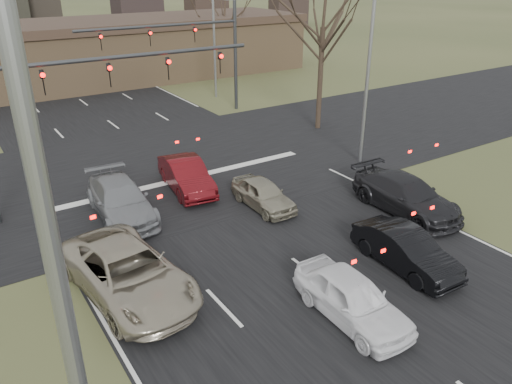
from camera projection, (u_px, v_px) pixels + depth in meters
ground at (374, 321)px, 14.99m from camera, size 360.00×360.00×0.00m
road_main at (16, 52)px, 60.68m from camera, size 14.00×300.00×0.02m
road_cross at (169, 166)px, 26.41m from camera, size 200.00×14.00×0.02m
building at (80, 53)px, 43.81m from camera, size 42.40×10.40×5.30m
mast_arm_near at (61, 91)px, 20.18m from camera, size 12.12×0.24×8.00m
mast_arm_far at (199, 42)px, 33.49m from camera, size 11.12×0.24×8.00m
streetlight_right_near at (367, 57)px, 24.66m from camera, size 2.34×0.25×10.00m
streetlight_right_far at (212, 25)px, 37.86m from camera, size 2.34×0.25×10.00m
car_silver_suv at (128, 273)px, 15.87m from camera, size 3.34×6.12×1.63m
car_white_sedan at (352, 298)px, 14.84m from camera, size 1.80×4.24×1.43m
car_black_hatch at (406, 250)px, 17.38m from camera, size 1.67×4.26×1.38m
car_charcoal_sedan at (406, 195)px, 21.33m from camera, size 2.31×5.33×1.53m
car_grey_ahead at (121, 200)px, 20.92m from camera, size 2.47×5.32×1.50m
car_red_ahead at (186, 175)px, 23.38m from camera, size 2.18×4.68×1.49m
car_silver_ahead at (263, 194)px, 21.77m from camera, size 1.50×3.67×1.25m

